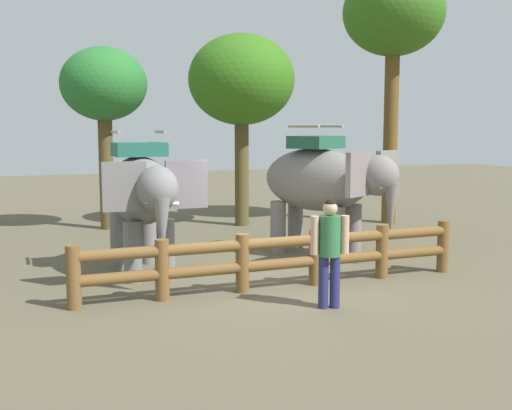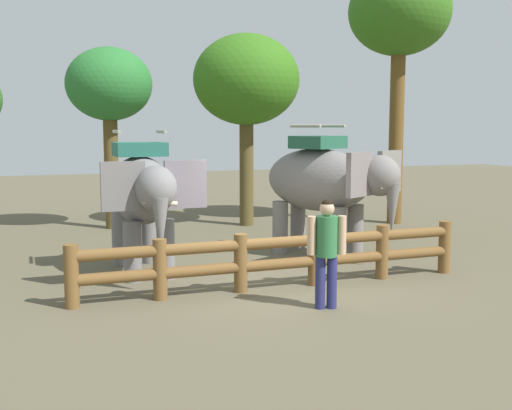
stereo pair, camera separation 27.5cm
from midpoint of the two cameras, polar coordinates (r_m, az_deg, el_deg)
ground_plane at (r=11.82m, az=2.40°, el=-7.32°), size 60.00×60.00×0.00m
log_fence at (r=11.54m, az=2.72°, el=-4.61°), size 7.50×0.25×1.05m
elephant_near_left at (r=12.69m, az=-9.56°, el=0.99°), size 1.91×3.32×2.87m
elephant_center at (r=14.30m, az=6.84°, el=1.97°), size 2.77×3.50×2.99m
tourist_woman_in_black at (r=10.27m, az=7.14°, el=-3.64°), size 0.62×0.43×1.80m
tree_far_left at (r=18.82m, az=-0.45°, el=11.06°), size 3.11×3.11×5.63m
tree_back_center at (r=18.67m, az=-12.67°, el=10.26°), size 2.43×2.43×5.17m
tree_far_right at (r=19.94m, az=13.20°, el=16.18°), size 3.02×3.02×7.59m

